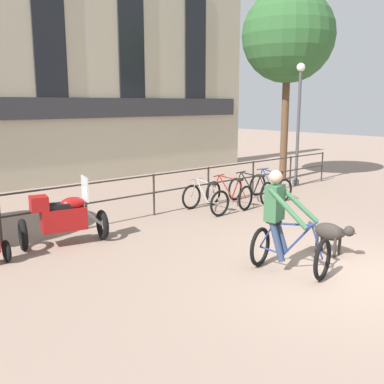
{
  "coord_description": "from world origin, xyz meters",
  "views": [
    {
      "loc": [
        -6.56,
        -3.65,
        2.79
      ],
      "look_at": [
        -0.8,
        2.86,
        1.05
      ],
      "focal_mm": 42.0,
      "sensor_mm": 36.0,
      "label": 1
    }
  ],
  "objects_px": {
    "parked_bicycle_near_lamp": "(205,199)",
    "parked_bicycle_mid_right": "(251,190)",
    "cyclist_with_bike": "(283,227)",
    "dog": "(332,232)",
    "parked_motorcycle": "(63,217)",
    "parked_bicycle_mid_left": "(229,194)",
    "parked_bicycle_far_end": "(270,186)",
    "street_lamp": "(299,118)"
  },
  "relations": [
    {
      "from": "parked_bicycle_near_lamp",
      "to": "cyclist_with_bike",
      "type": "bearing_deg",
      "value": 64.04
    },
    {
      "from": "dog",
      "to": "parked_bicycle_far_end",
      "type": "bearing_deg",
      "value": 49.01
    },
    {
      "from": "parked_bicycle_mid_left",
      "to": "street_lamp",
      "type": "height_order",
      "value": "street_lamp"
    },
    {
      "from": "dog",
      "to": "parked_motorcycle",
      "type": "relative_size",
      "value": 0.55
    },
    {
      "from": "cyclist_with_bike",
      "to": "parked_bicycle_far_end",
      "type": "distance_m",
      "value": 5.88
    },
    {
      "from": "parked_bicycle_mid_left",
      "to": "parked_bicycle_far_end",
      "type": "bearing_deg",
      "value": 170.38
    },
    {
      "from": "cyclist_with_bike",
      "to": "dog",
      "type": "relative_size",
      "value": 1.73
    },
    {
      "from": "parked_motorcycle",
      "to": "parked_bicycle_far_end",
      "type": "distance_m",
      "value": 6.57
    },
    {
      "from": "parked_bicycle_near_lamp",
      "to": "parked_bicycle_far_end",
      "type": "relative_size",
      "value": 0.96
    },
    {
      "from": "parked_motorcycle",
      "to": "parked_bicycle_mid_right",
      "type": "height_order",
      "value": "parked_motorcycle"
    },
    {
      "from": "cyclist_with_bike",
      "to": "parked_bicycle_near_lamp",
      "type": "distance_m",
      "value": 4.25
    },
    {
      "from": "parked_bicycle_near_lamp",
      "to": "parked_bicycle_mid_right",
      "type": "relative_size",
      "value": 0.93
    },
    {
      "from": "parked_bicycle_mid_right",
      "to": "street_lamp",
      "type": "bearing_deg",
      "value": -175.21
    },
    {
      "from": "parked_bicycle_near_lamp",
      "to": "parked_bicycle_mid_right",
      "type": "xyz_separation_m",
      "value": [
        1.76,
        0.0,
        0.0
      ]
    },
    {
      "from": "dog",
      "to": "parked_motorcycle",
      "type": "distance_m",
      "value": 5.17
    },
    {
      "from": "cyclist_with_bike",
      "to": "parked_bicycle_mid_left",
      "type": "height_order",
      "value": "cyclist_with_bike"
    },
    {
      "from": "cyclist_with_bike",
      "to": "street_lamp",
      "type": "xyz_separation_m",
      "value": [
        6.76,
        4.59,
        1.52
      ]
    },
    {
      "from": "street_lamp",
      "to": "parked_motorcycle",
      "type": "bearing_deg",
      "value": -174.57
    },
    {
      "from": "parked_bicycle_mid_right",
      "to": "street_lamp",
      "type": "distance_m",
      "value": 3.8
    },
    {
      "from": "cyclist_with_bike",
      "to": "dog",
      "type": "height_order",
      "value": "cyclist_with_bike"
    },
    {
      "from": "parked_motorcycle",
      "to": "parked_bicycle_mid_left",
      "type": "distance_m",
      "value": 4.82
    },
    {
      "from": "parked_bicycle_far_end",
      "to": "dog",
      "type": "bearing_deg",
      "value": 56.17
    },
    {
      "from": "parked_motorcycle",
      "to": "parked_bicycle_near_lamp",
      "type": "relative_size",
      "value": 1.59
    },
    {
      "from": "cyclist_with_bike",
      "to": "parked_bicycle_far_end",
      "type": "bearing_deg",
      "value": 27.56
    },
    {
      "from": "dog",
      "to": "parked_bicycle_mid_left",
      "type": "distance_m",
      "value": 4.15
    },
    {
      "from": "parked_motorcycle",
      "to": "cyclist_with_bike",
      "type": "bearing_deg",
      "value": -137.04
    },
    {
      "from": "cyclist_with_bike",
      "to": "parked_bicycle_near_lamp",
      "type": "xyz_separation_m",
      "value": [
        1.82,
        3.82,
        -0.41
      ]
    },
    {
      "from": "parked_bicycle_mid_right",
      "to": "street_lamp",
      "type": "xyz_separation_m",
      "value": [
        3.19,
        0.76,
        1.93
      ]
    },
    {
      "from": "dog",
      "to": "street_lamp",
      "type": "distance_m",
      "value": 7.4
    },
    {
      "from": "parked_motorcycle",
      "to": "parked_bicycle_mid_left",
      "type": "relative_size",
      "value": 1.47
    },
    {
      "from": "parked_bicycle_near_lamp",
      "to": "parked_bicycle_mid_left",
      "type": "xyz_separation_m",
      "value": [
        0.88,
        0.0,
        0.0
      ]
    },
    {
      "from": "parked_bicycle_mid_left",
      "to": "parked_bicycle_far_end",
      "type": "relative_size",
      "value": 1.04
    },
    {
      "from": "cyclist_with_bike",
      "to": "parked_motorcycle",
      "type": "xyz_separation_m",
      "value": [
        -2.12,
        3.74,
        -0.2
      ]
    },
    {
      "from": "dog",
      "to": "parked_motorcycle",
      "type": "xyz_separation_m",
      "value": [
        -3.46,
        3.84,
        0.13
      ]
    },
    {
      "from": "parked_motorcycle",
      "to": "parked_bicycle_near_lamp",
      "type": "distance_m",
      "value": 3.94
    },
    {
      "from": "parked_bicycle_near_lamp",
      "to": "dog",
      "type": "bearing_deg",
      "value": 82.63
    },
    {
      "from": "parked_bicycle_far_end",
      "to": "parked_bicycle_near_lamp",
      "type": "bearing_deg",
      "value": 4.52
    },
    {
      "from": "parked_bicycle_near_lamp",
      "to": "parked_bicycle_mid_right",
      "type": "distance_m",
      "value": 1.76
    },
    {
      "from": "parked_motorcycle",
      "to": "dog",
      "type": "bearing_deg",
      "value": -124.48
    },
    {
      "from": "dog",
      "to": "parked_bicycle_near_lamp",
      "type": "height_order",
      "value": "parked_bicycle_near_lamp"
    },
    {
      "from": "parked_motorcycle",
      "to": "parked_bicycle_mid_left",
      "type": "bearing_deg",
      "value": -75.56
    },
    {
      "from": "parked_bicycle_far_end",
      "to": "parked_bicycle_mid_right",
      "type": "bearing_deg",
      "value": 4.51
    }
  ]
}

